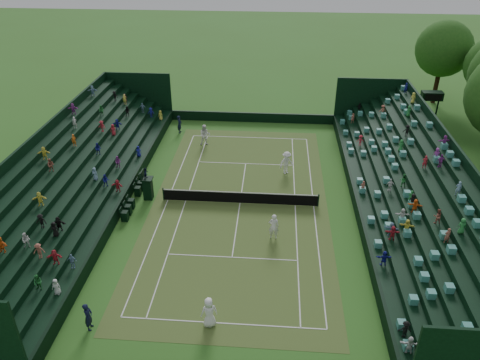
{
  "coord_description": "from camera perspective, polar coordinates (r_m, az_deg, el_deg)",
  "views": [
    {
      "loc": [
        2.31,
        -29.5,
        18.81
      ],
      "look_at": [
        0.0,
        0.0,
        2.0
      ],
      "focal_mm": 35.0,
      "sensor_mm": 36.0,
      "label": 1
    }
  ],
  "objects": [
    {
      "name": "player_near_east",
      "position": [
        31.04,
        4.12,
        -5.66
      ],
      "size": [
        0.68,
        0.45,
        1.86
      ],
      "primitive_type": "imported",
      "rotation": [
        0.0,
        0.0,
        3.14
      ],
      "color": "white",
      "rests_on": "ground"
    },
    {
      "name": "north_grandstand",
      "position": [
        35.71,
        20.71,
        -1.42
      ],
      "size": [
        6.6,
        32.0,
        4.9
      ],
      "color": "black",
      "rests_on": "ground"
    },
    {
      "name": "scoreboard_tower",
      "position": [
        50.53,
        22.33,
        9.33
      ],
      "size": [
        2.0,
        1.0,
        3.7
      ],
      "color": "black",
      "rests_on": "ground"
    },
    {
      "name": "perimeter_wall_west",
      "position": [
        36.36,
        -13.46,
        -1.54
      ],
      "size": [
        0.2,
        31.77,
        1.0
      ],
      "primitive_type": "cube",
      "color": "black",
      "rests_on": "ground"
    },
    {
      "name": "tennis_net",
      "position": [
        34.78,
        0.0,
        -2.11
      ],
      "size": [
        11.67,
        0.1,
        1.06
      ],
      "color": "black",
      "rests_on": "ground"
    },
    {
      "name": "south_grandstand",
      "position": [
        37.32,
        -19.77,
        0.15
      ],
      "size": [
        6.6,
        32.0,
        4.9
      ],
      "color": "black",
      "rests_on": "ground"
    },
    {
      "name": "player_near_west",
      "position": [
        25.18,
        -3.79,
        -15.79
      ],
      "size": [
        1.03,
        0.84,
        1.82
      ],
      "primitive_type": "imported",
      "rotation": [
        0.0,
        0.0,
        3.47
      ],
      "color": "white",
      "rests_on": "ground"
    },
    {
      "name": "umpire_chair",
      "position": [
        35.75,
        -11.22,
        -0.68
      ],
      "size": [
        0.83,
        0.83,
        2.62
      ],
      "color": "black",
      "rests_on": "ground"
    },
    {
      "name": "line_judge_south",
      "position": [
        26.23,
        -18.01,
        -15.55
      ],
      "size": [
        0.41,
        0.61,
        1.66
      ],
      "primitive_type": "imported",
      "rotation": [
        0.0,
        0.0,
        1.6
      ],
      "color": "black",
      "rests_on": "ground"
    },
    {
      "name": "player_far_west",
      "position": [
        43.73,
        -4.29,
        5.49
      ],
      "size": [
        1.09,
        0.91,
        2.01
      ],
      "primitive_type": "imported",
      "rotation": [
        0.0,
        0.0,
        0.17
      ],
      "color": "white",
      "rests_on": "ground"
    },
    {
      "name": "ground",
      "position": [
        35.06,
        0.0,
        -2.84
      ],
      "size": [
        160.0,
        160.0,
        0.0
      ],
      "primitive_type": "plane",
      "color": "#32651F",
      "rests_on": "ground"
    },
    {
      "name": "player_far_east",
      "position": [
        38.82,
        5.69,
        2.12
      ],
      "size": [
        1.47,
        1.31,
        1.97
      ],
      "primitive_type": "imported",
      "rotation": [
        0.0,
        0.0,
        0.57
      ],
      "color": "white",
      "rests_on": "ground"
    },
    {
      "name": "perimeter_wall_north",
      "position": [
        48.99,
        1.47,
        7.65
      ],
      "size": [
        17.17,
        0.2,
        1.0
      ],
      "primitive_type": "cube",
      "color": "black",
      "rests_on": "ground"
    },
    {
      "name": "court_surface",
      "position": [
        35.06,
        0.0,
        -2.84
      ],
      "size": [
        12.97,
        26.77,
        0.01
      ],
      "primitive_type": "cube",
      "color": "#357527",
      "rests_on": "ground"
    },
    {
      "name": "perimeter_wall_east",
      "position": [
        35.26,
        13.89,
        -2.65
      ],
      "size": [
        0.2,
        31.77,
        1.0
      ],
      "primitive_type": "cube",
      "color": "black",
      "rests_on": "ground"
    },
    {
      "name": "line_judge_north",
      "position": [
        46.67,
        -7.38,
        6.76
      ],
      "size": [
        0.44,
        0.65,
        1.76
      ],
      "primitive_type": "imported",
      "rotation": [
        0.0,
        0.0,
        1.54
      ],
      "color": "black",
      "rests_on": "ground"
    },
    {
      "name": "courtside_chairs",
      "position": [
        35.94,
        -12.76,
        -2.04
      ],
      "size": [
        0.48,
        5.46,
        1.05
      ],
      "color": "black",
      "rests_on": "ground"
    }
  ]
}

